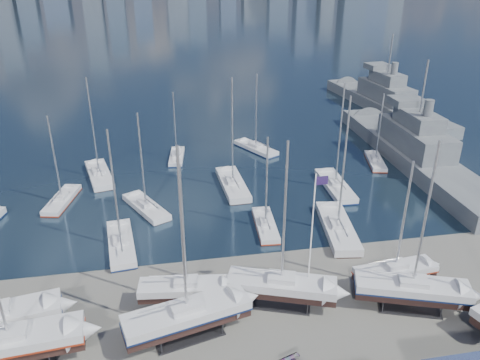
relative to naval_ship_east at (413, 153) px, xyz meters
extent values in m
plane|color=#605E59|center=(-32.87, -31.70, -1.66)|extent=(1400.00, 1400.00, 0.00)
cube|color=#1B2E3E|center=(-32.87, 278.30, -1.81)|extent=(1400.00, 600.00, 0.40)
cube|color=#2D2D33|center=(-54.90, -30.41, -1.58)|extent=(6.22, 3.70, 0.16)
cube|color=black|center=(-52.86, -33.61, -0.02)|extent=(11.29, 3.65, 0.89)
cube|color=#B6B7BB|center=(-52.86, -33.61, 0.87)|extent=(11.33, 4.11, 0.89)
cube|color=maroon|center=(-52.86, -33.61, 0.46)|extent=(11.44, 4.15, 0.18)
cube|color=#B6B7BB|center=(-52.86, -33.61, 1.56)|extent=(2.93, 2.11, 0.50)
cube|color=#2D2D33|center=(-38.72, -29.00, -1.58)|extent=(5.04, 2.77, 0.16)
cube|color=black|center=(-38.72, -29.00, -0.11)|extent=(8.94, 3.12, 0.70)
cube|color=#B6B7BB|center=(-38.72, -29.00, 0.59)|extent=(8.98, 3.48, 0.70)
cube|color=#B6B7BB|center=(-38.72, -29.00, 1.19)|extent=(2.35, 1.72, 0.50)
cylinder|color=#B2B2B7|center=(-38.72, -29.00, 6.84)|extent=(0.22, 0.22, 11.81)
cube|color=#2D2D33|center=(-38.95, -32.84, -1.58)|extent=(6.43, 4.10, 0.16)
cube|color=black|center=(-38.95, -32.84, -0.03)|extent=(11.12, 5.15, 0.87)
cube|color=#B6B7BB|center=(-38.95, -32.84, 0.83)|extent=(11.23, 5.59, 0.87)
cube|color=#0D1C44|center=(-38.95, -32.84, 0.44)|extent=(11.34, 5.64, 0.17)
cube|color=#B6B7BB|center=(-38.95, -32.84, 1.52)|extent=(3.07, 2.42, 0.50)
cylinder|color=#B2B2B7|center=(-38.95, -32.84, 8.57)|extent=(0.22, 0.22, 14.60)
cube|color=#2D2D33|center=(-30.01, -30.31, -1.58)|extent=(6.07, 4.29, 0.16)
cube|color=black|center=(-30.01, -30.31, -0.06)|extent=(10.28, 5.72, 0.81)
cube|color=#B6B7BB|center=(-30.01, -30.31, 0.74)|extent=(10.42, 6.11, 0.81)
cube|color=#B6B7BB|center=(-30.01, -30.31, 1.40)|extent=(2.95, 2.45, 0.50)
cylinder|color=#B2B2B7|center=(-30.01, -30.31, 7.94)|extent=(0.22, 0.22, 13.59)
cube|color=#2D2D33|center=(-18.35, -32.95, -1.58)|extent=(6.15, 4.29, 0.16)
cube|color=black|center=(-18.35, -32.95, -0.06)|extent=(10.43, 5.67, 0.82)
cube|color=#B6B7BB|center=(-18.35, -32.95, 0.76)|extent=(10.58, 6.08, 0.82)
cube|color=#0D1C44|center=(-18.35, -32.95, 0.39)|extent=(10.68, 6.14, 0.16)
cube|color=#B6B7BB|center=(-18.35, -32.95, 1.42)|extent=(2.98, 2.46, 0.50)
cylinder|color=#B2B2B7|center=(-18.35, -32.95, 8.06)|extent=(0.22, 0.22, 13.78)
cube|color=#2D2D33|center=(-18.42, -29.89, -1.58)|extent=(4.69, 2.48, 0.16)
cube|color=black|center=(-18.42, -29.89, -0.13)|extent=(8.36, 2.70, 0.66)
cube|color=#B6B7BB|center=(-18.42, -29.89, 0.52)|extent=(8.40, 3.05, 0.66)
cube|color=maroon|center=(-18.42, -29.89, 0.22)|extent=(8.48, 3.08, 0.13)
cube|color=#B6B7BB|center=(-18.42, -29.89, 1.10)|extent=(2.17, 1.56, 0.50)
cylinder|color=#B2B2B7|center=(-18.42, -29.89, 6.40)|extent=(0.22, 0.22, 11.09)
cube|color=black|center=(-53.72, -4.85, -1.88)|extent=(3.82, 8.66, 0.67)
cube|color=#B6B7BB|center=(-53.72, -4.85, -1.21)|extent=(4.16, 8.74, 0.67)
cube|color=maroon|center=(-53.72, -4.85, -1.52)|extent=(4.20, 8.83, 0.13)
cube|color=#B6B7BB|center=(-53.72, -4.85, -0.62)|extent=(1.85, 2.37, 0.50)
cylinder|color=#B2B2B7|center=(-53.72, -4.85, 4.82)|extent=(0.22, 0.22, 11.37)
cube|color=black|center=(-49.50, 2.68, -1.95)|extent=(4.83, 10.81, 0.84)
cube|color=#B6B7BB|center=(-49.50, 2.68, -1.11)|extent=(5.26, 10.91, 0.84)
cube|color=#B6B7BB|center=(-49.50, 2.68, -0.44)|extent=(2.32, 2.96, 0.50)
cylinder|color=#B2B2B7|center=(-49.50, 2.68, 6.41)|extent=(0.22, 0.22, 14.20)
cube|color=black|center=(-45.33, -17.55, -1.93)|extent=(3.41, 9.95, 0.78)
cube|color=#B6B7BB|center=(-45.33, -17.55, -1.15)|extent=(3.82, 10.00, 0.78)
cube|color=#0D1C44|center=(-45.33, -17.55, -1.50)|extent=(3.85, 10.10, 0.16)
cube|color=#B6B7BB|center=(-45.33, -17.55, -0.50)|extent=(1.90, 2.61, 0.50)
cylinder|color=#B2B2B7|center=(-45.33, -17.55, 5.83)|extent=(0.22, 0.22, 13.17)
cube|color=black|center=(-42.55, -9.04, -1.91)|extent=(6.05, 9.13, 0.73)
cube|color=#B6B7BB|center=(-42.55, -9.04, -1.17)|extent=(6.40, 9.31, 0.73)
cube|color=#B6B7BB|center=(-42.55, -9.04, -0.56)|extent=(2.40, 2.73, 0.50)
cylinder|color=#B2B2B7|center=(-42.55, -9.04, 5.36)|extent=(0.22, 0.22, 12.33)
cube|color=black|center=(-37.58, 8.26, -1.86)|extent=(2.78, 7.92, 0.62)
cube|color=#B6B7BB|center=(-37.58, 8.26, -1.24)|extent=(3.10, 7.96, 0.62)
cube|color=#0D1C44|center=(-37.58, 8.26, -1.53)|extent=(3.14, 8.04, 0.12)
cube|color=#B6B7BB|center=(-37.58, 8.26, -0.68)|extent=(1.53, 2.08, 0.50)
cylinder|color=#B2B2B7|center=(-37.58, 8.26, 4.30)|extent=(0.22, 0.22, 10.47)
cube|color=black|center=(-28.22, -16.28, -1.87)|extent=(2.51, 8.25, 0.65)
cube|color=#B6B7BB|center=(-28.22, -16.28, -1.22)|extent=(2.85, 8.27, 0.65)
cube|color=maroon|center=(-28.22, -16.28, -1.52)|extent=(2.88, 8.35, 0.13)
cube|color=#B6B7BB|center=(-28.22, -16.28, -0.65)|extent=(1.51, 2.12, 0.50)
cylinder|color=#B2B2B7|center=(-28.22, -16.28, 4.59)|extent=(0.22, 0.22, 10.97)
cube|color=black|center=(-30.28, -4.35, -1.97)|extent=(3.07, 11.14, 0.88)
cube|color=#B6B7BB|center=(-30.28, -4.35, -1.08)|extent=(3.54, 11.16, 0.88)
cube|color=#B6B7BB|center=(-30.28, -4.35, -0.39)|extent=(1.97, 2.83, 0.50)
cylinder|color=#B2B2B7|center=(-30.28, -4.35, 6.81)|extent=(0.22, 0.22, 14.91)
cube|color=black|center=(-23.90, 9.71, -1.91)|extent=(6.25, 9.12, 0.73)
cube|color=#B6B7BB|center=(-23.90, 9.71, -1.17)|extent=(6.59, 9.30, 0.73)
cube|color=#0D1C44|center=(-23.90, 9.71, -1.51)|extent=(6.65, 9.40, 0.15)
cube|color=#B6B7BB|center=(-23.90, 9.71, -0.56)|extent=(2.44, 2.75, 0.50)
cylinder|color=#B2B2B7|center=(-23.90, 9.71, 5.39)|extent=(0.22, 0.22, 12.39)
cube|color=black|center=(-19.89, -18.63, -1.98)|extent=(4.40, 11.82, 0.92)
cube|color=#B6B7BB|center=(-19.89, -18.63, -1.06)|extent=(4.88, 11.89, 0.92)
cube|color=#B6B7BB|center=(-19.89, -18.63, -0.35)|extent=(2.34, 3.14, 0.50)
cylinder|color=#B2B2B7|center=(-19.89, -18.63, 7.19)|extent=(0.22, 0.22, 15.58)
cube|color=black|center=(-15.91, -7.38, -1.95)|extent=(2.91, 10.72, 0.85)
cube|color=#B6B7BB|center=(-15.91, -7.38, -1.10)|extent=(3.36, 10.73, 0.85)
cube|color=#0D1C44|center=(-15.91, -7.38, -1.49)|extent=(3.39, 10.84, 0.17)
cube|color=#B6B7BB|center=(-15.91, -7.38, -0.43)|extent=(1.88, 2.72, 0.50)
cylinder|color=#B2B2B7|center=(-15.91, -7.38, 6.50)|extent=(0.22, 0.22, 14.36)
cube|color=black|center=(-6.09, 0.48, -1.87)|extent=(3.79, 8.19, 0.64)
cube|color=#B6B7BB|center=(-6.09, 0.48, -1.23)|extent=(4.11, 8.27, 0.64)
cube|color=maroon|center=(-6.09, 0.48, -1.52)|extent=(4.16, 8.35, 0.13)
cube|color=#B6B7BB|center=(-6.09, 0.48, -0.66)|extent=(1.79, 2.26, 0.50)
cylinder|color=#B2B2B7|center=(-6.09, 0.48, 4.46)|extent=(0.22, 0.22, 10.75)
cube|color=#595E62|center=(0.00, -0.07, -1.21)|extent=(8.26, 44.99, 4.03)
cube|color=#595E62|center=(0.00, -0.07, 2.61)|extent=(6.12, 15.82, 3.60)
cube|color=#595E62|center=(0.00, -0.07, 5.61)|extent=(4.52, 9.07, 2.40)
cube|color=#595E62|center=(0.11, 4.41, 7.31)|extent=(5.13, 4.60, 1.20)
cylinder|color=#B2B2B7|center=(0.00, -0.07, 10.81)|extent=(0.30, 0.30, 8.00)
cube|color=#595E62|center=(9.11, 28.94, -1.23)|extent=(11.13, 43.03, 3.83)
cube|color=#595E62|center=(9.11, 28.94, 2.48)|extent=(6.94, 15.37, 3.60)
cube|color=#595E62|center=(9.11, 28.94, 5.48)|extent=(4.93, 8.88, 2.40)
cube|color=#595E62|center=(8.67, 33.17, 7.18)|extent=(5.18, 4.72, 1.20)
cylinder|color=#B2B2B7|center=(9.11, 28.94, 10.68)|extent=(0.30, 0.30, 8.00)
cylinder|color=white|center=(-27.47, -30.37, 5.00)|extent=(0.12, 0.12, 13.33)
cube|color=#251543|center=(-26.92, -30.37, 11.00)|extent=(1.11, 0.05, 0.78)
camera|label=1|loc=(-40.10, -64.36, 27.48)|focal=35.00mm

